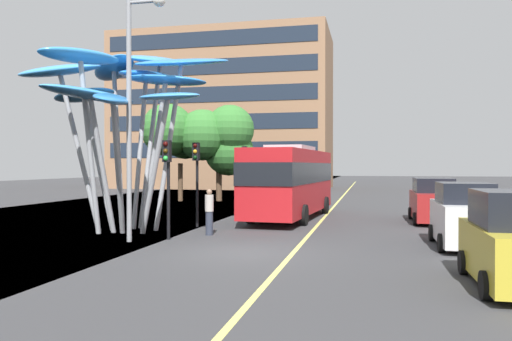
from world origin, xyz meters
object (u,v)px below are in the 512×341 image
object	(u,v)px
car_parked_far	(433,201)
leaf_sculpture	(124,86)
traffic_light_island_mid	(245,165)
street_lamp	(136,89)
red_bus	(291,179)
car_parked_mid	(464,217)
traffic_light_opposite	(248,165)
traffic_light_kerb_near	(167,168)
pedestrian	(209,212)
traffic_light_kerb_far	(196,166)

from	to	relation	value
car_parked_far	leaf_sculpture	bearing A→B (deg)	-154.93
traffic_light_island_mid	street_lamp	xyz separation A→B (m)	(-1.05, -11.82, 2.69)
red_bus	car_parked_mid	distance (m)	10.63
leaf_sculpture	traffic_light_opposite	world-z (taller)	leaf_sculpture
traffic_light_kerb_near	car_parked_mid	bearing A→B (deg)	3.33
red_bus	traffic_light_island_mid	world-z (taller)	traffic_light_island_mid
leaf_sculpture	traffic_light_opposite	distance (m)	11.43
car_parked_mid	leaf_sculpture	bearing A→B (deg)	173.87
street_lamp	traffic_light_kerb_near	bearing A→B (deg)	38.28
car_parked_far	pedestrian	size ratio (longest dim) A/B	2.51
car_parked_mid	pedestrian	size ratio (longest dim) A/B	2.20
traffic_light_kerb_far	car_parked_far	size ratio (longest dim) A/B	0.83
traffic_light_kerb_far	street_lamp	distance (m)	5.39
traffic_light_kerb_far	traffic_light_island_mid	size ratio (longest dim) A/B	0.97
red_bus	car_parked_mid	xyz separation A→B (m)	(7.07, -7.87, -1.03)
car_parked_far	pedestrian	distance (m)	11.22
street_lamp	red_bus	bearing A→B (deg)	65.56
traffic_light_island_mid	car_parked_mid	world-z (taller)	traffic_light_island_mid
traffic_light_kerb_far	leaf_sculpture	bearing A→B (deg)	-143.36
car_parked_mid	street_lamp	bearing A→B (deg)	-173.38
leaf_sculpture	car_parked_far	xyz separation A→B (m)	(12.99, 6.08, -5.05)
traffic_light_kerb_far	red_bus	bearing A→B (deg)	52.48
leaf_sculpture	traffic_light_island_mid	bearing A→B (deg)	72.20
traffic_light_kerb_near	pedestrian	size ratio (longest dim) A/B	2.02
car_parked_far	street_lamp	bearing A→B (deg)	-141.68
traffic_light_kerb_far	car_parked_mid	distance (m)	11.22
car_parked_mid	red_bus	bearing A→B (deg)	131.93
red_bus	traffic_light_opposite	bearing A→B (deg)	128.36
traffic_light_kerb_near	traffic_light_kerb_far	size ratio (longest dim) A/B	0.98
leaf_sculpture	car_parked_mid	distance (m)	14.12
leaf_sculpture	car_parked_far	bearing A→B (deg)	25.07
pedestrian	street_lamp	bearing A→B (deg)	-131.47
red_bus	traffic_light_island_mid	distance (m)	4.16
traffic_light_opposite	car_parked_mid	distance (m)	15.93
traffic_light_opposite	pedestrian	world-z (taller)	traffic_light_opposite
traffic_light_island_mid	car_parked_mid	distance (m)	14.75
traffic_light_island_mid	traffic_light_opposite	distance (m)	1.49
leaf_sculpture	car_parked_far	size ratio (longest dim) A/B	2.05
traffic_light_kerb_far	street_lamp	world-z (taller)	street_lamp
traffic_light_kerb_far	car_parked_far	distance (m)	11.41
traffic_light_opposite	street_lamp	size ratio (longest dim) A/B	0.44
traffic_light_island_mid	car_parked_far	distance (m)	10.66
traffic_light_opposite	street_lamp	distance (m)	13.60
traffic_light_island_mid	red_bus	bearing A→B (deg)	-40.29
traffic_light_kerb_far	traffic_light_island_mid	bearing A→B (deg)	86.80
leaf_sculpture	traffic_light_kerb_near	xyz separation A→B (m)	(2.76, -2.01, -3.40)
car_parked_far	car_parked_mid	bearing A→B (deg)	-89.10
red_bus	car_parked_far	xyz separation A→B (m)	(6.95, -0.38, -1.04)
traffic_light_opposite	leaf_sculpture	bearing A→B (deg)	-104.68
leaf_sculpture	pedestrian	xyz separation A→B (m)	(3.87, -0.45, -5.14)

